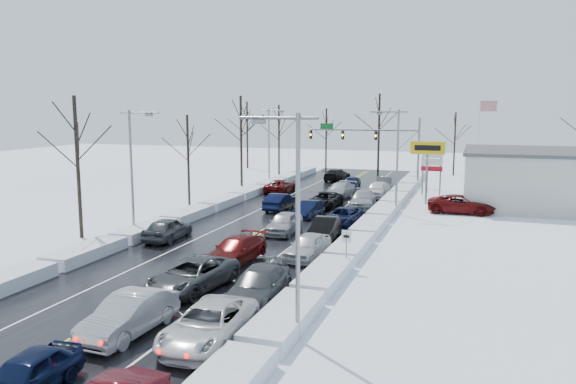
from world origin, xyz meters
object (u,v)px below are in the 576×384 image
(traffic_signal_mast, at_px, (375,139))
(tires_plus_sign, at_px, (428,152))
(oncoming_car_0, at_px, (280,210))
(flagpole, at_px, (480,136))

(traffic_signal_mast, xyz_separation_m, tires_plus_sign, (7.05, -12.00, -0.49))
(traffic_signal_mast, distance_m, oncoming_car_0, 20.66)
(tires_plus_sign, distance_m, oncoming_car_0, 15.04)
(oncoming_car_0, bearing_deg, tires_plus_sign, -146.79)
(traffic_signal_mast, height_order, tires_plus_sign, traffic_signal_mast)
(tires_plus_sign, bearing_deg, flagpole, 71.56)
(traffic_signal_mast, relative_size, tires_plus_sign, 2.21)
(traffic_signal_mast, xyz_separation_m, flagpole, (11.72, 2.01, 0.45))
(tires_plus_sign, bearing_deg, traffic_signal_mast, 120.46)
(flagpole, distance_m, oncoming_car_0, 27.77)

